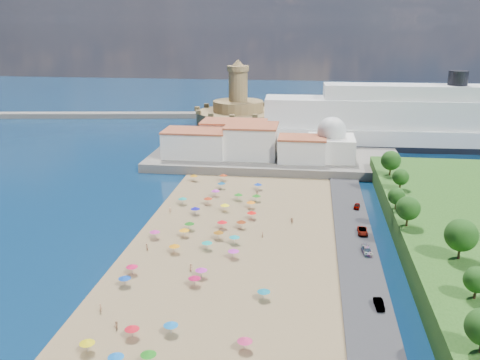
# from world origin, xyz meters

# --- Properties ---
(ground) EXTENTS (700.00, 700.00, 0.00)m
(ground) POSITION_xyz_m (0.00, 0.00, 0.00)
(ground) COLOR #071938
(ground) RESTS_ON ground
(terrace) EXTENTS (90.00, 36.00, 3.00)m
(terrace) POSITION_xyz_m (10.00, 73.00, 1.50)
(terrace) COLOR #59544C
(terrace) RESTS_ON ground
(jetty) EXTENTS (18.00, 70.00, 2.40)m
(jetty) POSITION_xyz_m (-12.00, 108.00, 1.20)
(jetty) COLOR #59544C
(jetty) RESTS_ON ground
(breakwater) EXTENTS (199.03, 34.77, 2.60)m
(breakwater) POSITION_xyz_m (-110.00, 153.00, 1.30)
(breakwater) COLOR #59544C
(breakwater) RESTS_ON ground
(waterfront_buildings) EXTENTS (57.00, 29.00, 11.00)m
(waterfront_buildings) POSITION_xyz_m (-3.05, 73.64, 7.88)
(waterfront_buildings) COLOR silver
(waterfront_buildings) RESTS_ON terrace
(domed_building) EXTENTS (16.00, 16.00, 15.00)m
(domed_building) POSITION_xyz_m (30.00, 71.00, 8.97)
(domed_building) COLOR silver
(domed_building) RESTS_ON terrace
(fortress) EXTENTS (40.00, 40.00, 32.40)m
(fortress) POSITION_xyz_m (-12.00, 138.00, 6.68)
(fortress) COLOR olive
(fortress) RESTS_ON ground
(cruise_ship) EXTENTS (142.70, 25.78, 31.04)m
(cruise_ship) POSITION_xyz_m (60.53, 106.40, 9.19)
(cruise_ship) COLOR black
(cruise_ship) RESTS_ON ground
(beach_parasols) EXTENTS (31.66, 117.56, 2.20)m
(beach_parasols) POSITION_xyz_m (-0.75, -10.19, 2.15)
(beach_parasols) COLOR gray
(beach_parasols) RESTS_ON beach
(beachgoers) EXTENTS (35.50, 92.19, 1.79)m
(beachgoers) POSITION_xyz_m (-0.50, -8.80, 1.10)
(beachgoers) COLOR tan
(beachgoers) RESTS_ON beach
(parked_cars) EXTENTS (2.46, 56.90, 1.40)m
(parked_cars) POSITION_xyz_m (36.00, 1.64, 1.38)
(parked_cars) COLOR gray
(parked_cars) RESTS_ON promenade
(hillside_trees) EXTENTS (13.21, 108.25, 8.08)m
(hillside_trees) POSITION_xyz_m (47.79, -5.89, 10.14)
(hillside_trees) COLOR #382314
(hillside_trees) RESTS_ON hillside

